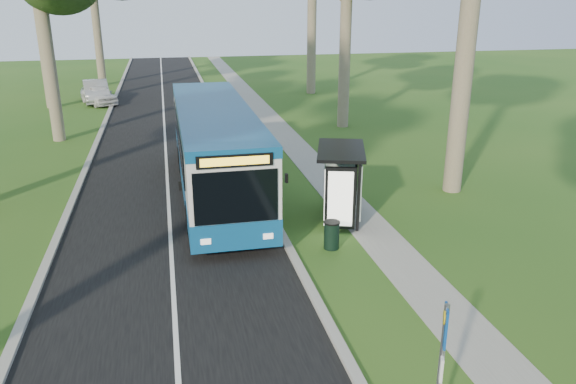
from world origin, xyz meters
The scene contains 12 objects.
ground centered at (0.00, 0.00, 0.00)m, with size 120.00×120.00×0.00m, color #29551A.
road centered at (-3.50, 10.00, 0.01)m, with size 7.00×100.00×0.02m, color black.
kerb_east centered at (0.00, 10.00, 0.06)m, with size 0.25×100.00×0.12m, color #9E9B93.
kerb_west centered at (-7.00, 10.00, 0.06)m, with size 0.25×100.00×0.12m, color #9E9B93.
centre_line centered at (-3.50, 10.00, 0.02)m, with size 0.12×100.00×0.01m, color white.
footpath centered at (3.00, 10.00, 0.01)m, with size 1.50×100.00×0.02m, color gray.
bus centered at (-1.61, 7.82, 1.75)m, with size 2.69×12.72×3.37m.
bus_stop_sign centered at (0.73, -6.15, 1.69)m, with size 0.19×0.37×2.73m.
bus_shelter centered at (2.43, 3.83, 1.73)m, with size 2.33×3.20×2.46m.
litter_bin centered at (1.29, 1.83, 0.44)m, with size 0.50×0.50×0.88m.
car_white centered at (-7.92, 28.63, 0.69)m, with size 1.62×4.03×1.37m, color silver.
car_silver centered at (-8.17, 29.48, 0.78)m, with size 1.65×4.73×1.56m, color #9DA0A5.
Camera 1 is at (-3.36, -13.13, 7.29)m, focal length 35.00 mm.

